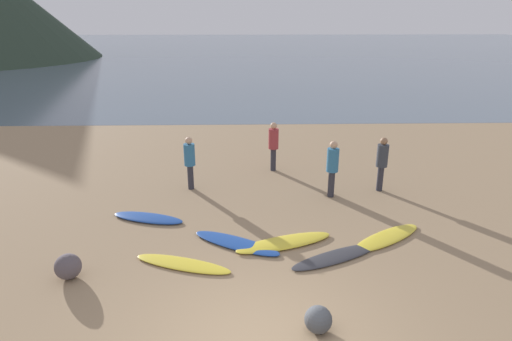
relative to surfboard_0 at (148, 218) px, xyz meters
name	(u,v)px	position (x,y,z in m)	size (l,w,h in m)	color
ground_plane	(250,157)	(2.67, 5.34, -0.14)	(120.00, 120.00, 0.20)	#997C5B
ocean_water	(245,48)	(2.67, 60.07, -0.04)	(140.00, 100.00, 0.01)	slate
surfboard_0	(148,218)	(0.00, 0.00, 0.00)	(1.90, 0.55, 0.09)	#1E479E
surfboard_1	(183,264)	(1.17, -2.18, -0.01)	(2.13, 0.48, 0.07)	yellow
surfboard_2	(236,243)	(2.26, -1.35, 0.00)	(2.19, 0.55, 0.08)	#1E479E
surfboard_3	(284,242)	(3.35, -1.37, 0.00)	(2.32, 0.60, 0.09)	yellow
surfboard_4	(336,257)	(4.40, -1.98, -0.01)	(2.23, 0.50, 0.06)	#333338
surfboard_5	(387,237)	(5.76, -1.17, -0.01)	(2.15, 0.56, 0.07)	yellow
person_0	(273,142)	(3.42, 3.62, 0.92)	(0.33, 0.33, 1.63)	#2D2D38
person_1	(190,159)	(0.86, 2.05, 0.90)	(0.32, 0.32, 1.60)	#2D2D38
person_2	(382,160)	(6.44, 1.77, 0.91)	(0.33, 0.33, 1.62)	#2D2D38
person_3	(332,164)	(4.92, 1.35, 0.93)	(0.33, 0.33, 1.64)	#2D2D38
beach_rock_near	(318,320)	(3.64, -4.24, 0.18)	(0.46, 0.46, 0.46)	#484C51
beach_rock_far	(68,267)	(-1.01, -2.58, 0.21)	(0.51, 0.51, 0.51)	#564C51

